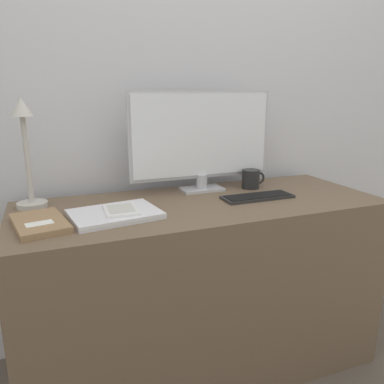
{
  "coord_description": "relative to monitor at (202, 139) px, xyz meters",
  "views": [
    {
      "loc": [
        -0.57,
        -1.14,
        1.19
      ],
      "look_at": [
        -0.06,
        0.16,
        0.82
      ],
      "focal_mm": 35.0,
      "sensor_mm": 36.0,
      "label": 1
    }
  ],
  "objects": [
    {
      "name": "wall_back",
      "position": [
        -0.07,
        0.19,
        0.2
      ],
      "size": [
        3.6,
        0.05,
        2.4
      ],
      "color": "silver",
      "rests_on": "ground_plane"
    },
    {
      "name": "desk",
      "position": [
        -0.07,
        -0.18,
        -0.62
      ],
      "size": [
        1.48,
        0.58,
        0.76
      ],
      "color": "brown",
      "rests_on": "ground_plane"
    },
    {
      "name": "monitor",
      "position": [
        0.0,
        0.0,
        0.0
      ],
      "size": [
        0.66,
        0.11,
        0.44
      ],
      "color": "#B7B7BC",
      "rests_on": "desk"
    },
    {
      "name": "keyboard",
      "position": [
        0.17,
        -0.21,
        -0.23
      ],
      "size": [
        0.31,
        0.11,
        0.01
      ],
      "color": "#282828",
      "rests_on": "desk"
    },
    {
      "name": "laptop",
      "position": [
        -0.44,
        -0.24,
        -0.22
      ],
      "size": [
        0.33,
        0.26,
        0.02
      ],
      "color": "silver",
      "rests_on": "desk"
    },
    {
      "name": "ereader",
      "position": [
        -0.42,
        -0.25,
        -0.21
      ],
      "size": [
        0.12,
        0.16,
        0.01
      ],
      "color": "white",
      "rests_on": "laptop"
    },
    {
      "name": "desk_lamp",
      "position": [
        -0.71,
        -0.0,
        -0.0
      ],
      "size": [
        0.11,
        0.11,
        0.41
      ],
      "color": "#BCB7AD",
      "rests_on": "desk"
    },
    {
      "name": "notebook",
      "position": [
        -0.69,
        -0.25,
        -0.22
      ],
      "size": [
        0.2,
        0.28,
        0.02
      ],
      "color": "#93704C",
      "rests_on": "desk"
    },
    {
      "name": "coffee_mug",
      "position": [
        0.23,
        -0.04,
        -0.19
      ],
      "size": [
        0.12,
        0.08,
        0.09
      ],
      "color": "black",
      "rests_on": "desk"
    }
  ]
}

